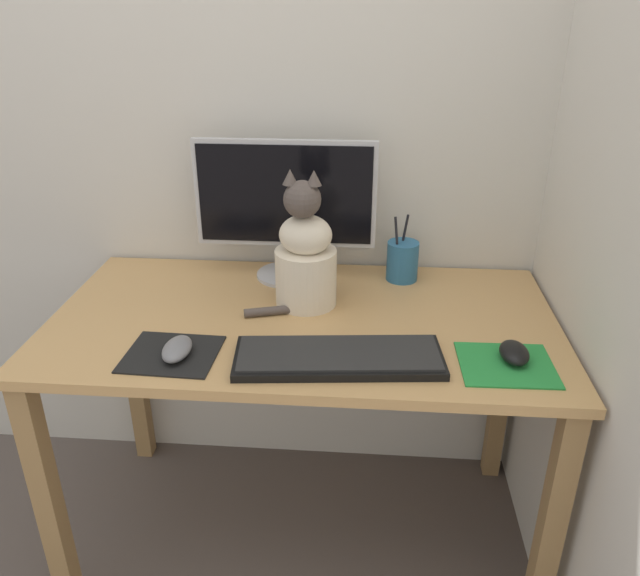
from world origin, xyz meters
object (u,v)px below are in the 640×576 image
object	(u,v)px
keyboard	(339,357)
computer_mouse_left	(177,349)
computer_mouse_right	(514,353)
cat	(303,256)
pen_cup	(402,261)
monitor	(285,203)

from	to	relation	value
keyboard	computer_mouse_left	world-z (taller)	computer_mouse_left
computer_mouse_right	keyboard	bearing A→B (deg)	-175.12
computer_mouse_left	cat	size ratio (longest dim) A/B	0.31
cat	pen_cup	bearing A→B (deg)	37.63
computer_mouse_left	computer_mouse_right	xyz separation A→B (m)	(0.73, 0.04, 0.00)
keyboard	monitor	bearing A→B (deg)	105.80
cat	pen_cup	world-z (taller)	cat
keyboard	pen_cup	distance (m)	0.47
keyboard	cat	bearing A→B (deg)	105.61
pen_cup	monitor	bearing A→B (deg)	-178.74
computer_mouse_left	computer_mouse_right	distance (m)	0.73
monitor	cat	distance (m)	0.20
monitor	computer_mouse_right	bearing A→B (deg)	-36.50
monitor	keyboard	xyz separation A→B (m)	(0.17, -0.44, -0.20)
computer_mouse_right	pen_cup	distance (m)	0.47
monitor	computer_mouse_right	world-z (taller)	monitor
computer_mouse_right	computer_mouse_left	bearing A→B (deg)	-176.69
cat	pen_cup	xyz separation A→B (m)	(0.26, 0.17, -0.08)
cat	pen_cup	distance (m)	0.32
computer_mouse_left	pen_cup	world-z (taller)	pen_cup
computer_mouse_right	cat	world-z (taller)	cat
computer_mouse_left	cat	bearing A→B (deg)	48.54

